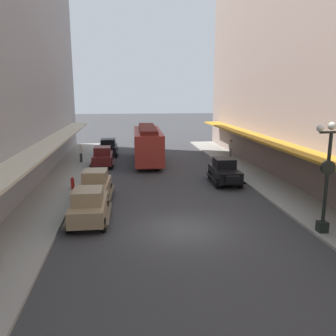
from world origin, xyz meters
name	(u,v)px	position (x,y,z in m)	size (l,w,h in m)	color
ground_plane	(183,229)	(0.00, 0.00, 0.00)	(200.00, 200.00, 0.00)	#38383A
sidewalk_left	(24,235)	(-7.50, 0.00, 0.07)	(3.00, 60.00, 0.15)	#99968E
sidewalk_right	(326,221)	(7.50, 0.00, 0.07)	(3.00, 60.00, 0.15)	#99968E
parked_car_0	(225,171)	(4.53, 8.52, 0.94)	(2.26, 4.30, 1.84)	black
parked_car_1	(89,205)	(-4.64, 1.50, 0.94)	(2.17, 4.27, 1.84)	#997F5B
parked_car_2	(95,185)	(-4.65, 5.48, 0.94)	(2.30, 4.32, 1.84)	#997F5B
parked_car_3	(103,156)	(-4.80, 15.75, 0.94)	(2.15, 4.26, 1.84)	#591919
parked_car_4	(108,147)	(-4.52, 21.16, 0.94)	(2.21, 4.29, 1.84)	black
streetcar	(148,143)	(-0.61, 17.07, 1.90)	(2.75, 9.66, 3.46)	#A52D23
lamp_post_with_clock	(327,173)	(6.40, -1.46, 2.99)	(1.42, 0.44, 5.16)	black
fire_hydrant	(73,183)	(-6.35, 7.67, 0.56)	(0.24, 0.24, 0.82)	#B21E19
pedestrian_0	(81,153)	(-6.92, 17.31, 0.99)	(0.36, 0.24, 1.64)	#2D2D33
pedestrian_1	(231,148)	(8.06, 18.61, 1.01)	(0.36, 0.28, 1.67)	slate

